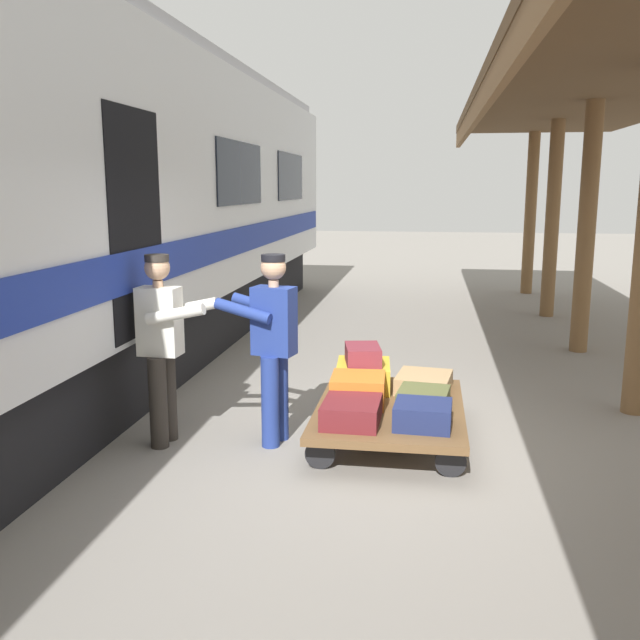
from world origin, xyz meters
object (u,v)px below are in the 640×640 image
at_px(suitcase_yellow_case, 363,375).
at_px(suitcase_maroon_trunk, 352,412).
at_px(suitcase_orange_carryall, 358,390).
at_px(suitcase_tan_vintage, 424,382).
at_px(suitcase_navy_fabric, 423,415).
at_px(suitcase_olive_duffel, 423,398).
at_px(porter_by_door, 163,343).
at_px(porter_in_overalls, 272,342).
at_px(luggage_cart, 390,410).
at_px(suitcase_burgundy_valise, 363,355).

height_order(suitcase_yellow_case, suitcase_maroon_trunk, suitcase_yellow_case).
relative_size(suitcase_orange_carryall, suitcase_tan_vintage, 0.88).
xyz_separation_m(suitcase_navy_fabric, suitcase_orange_carryall, (0.59, -0.53, 0.03)).
relative_size(suitcase_yellow_case, suitcase_orange_carryall, 1.28).
bearing_deg(suitcase_yellow_case, suitcase_olive_duffel, 138.36).
xyz_separation_m(suitcase_orange_carryall, suitcase_olive_duffel, (-0.59, 0.00, -0.05)).
xyz_separation_m(suitcase_orange_carryall, suitcase_tan_vintage, (-0.59, -0.53, -0.05)).
bearing_deg(suitcase_maroon_trunk, suitcase_olive_duffel, -138.36).
height_order(suitcase_navy_fabric, suitcase_orange_carryall, suitcase_orange_carryall).
bearing_deg(porter_by_door, porter_in_overalls, -169.59).
distance_m(suitcase_maroon_trunk, porter_in_overalls, 0.94).
bearing_deg(suitcase_yellow_case, porter_by_door, 29.26).
bearing_deg(porter_in_overalls, suitcase_yellow_case, -133.83).
relative_size(suitcase_maroon_trunk, porter_in_overalls, 0.33).
relative_size(suitcase_olive_duffel, porter_in_overalls, 0.28).
bearing_deg(porter_in_overalls, porter_by_door, 10.41).
relative_size(suitcase_tan_vintage, porter_in_overalls, 0.33).
bearing_deg(luggage_cart, porter_by_door, 11.89).
bearing_deg(suitcase_olive_duffel, suitcase_navy_fabric, 90.00).
bearing_deg(porter_in_overalls, suitcase_maroon_trunk, 159.04).
xyz_separation_m(suitcase_tan_vintage, porter_in_overalls, (1.33, 0.77, 0.52)).
relative_size(suitcase_tan_vintage, porter_by_door, 0.33).
height_order(suitcase_yellow_case, suitcase_tan_vintage, suitcase_yellow_case).
xyz_separation_m(suitcase_orange_carryall, porter_by_door, (1.68, 0.42, 0.47)).
bearing_deg(suitcase_navy_fabric, suitcase_maroon_trunk, 0.00).
relative_size(suitcase_yellow_case, porter_in_overalls, 0.37).
distance_m(suitcase_burgundy_valise, porter_by_door, 1.94).
bearing_deg(suitcase_tan_vintage, porter_by_door, 22.52).
relative_size(suitcase_navy_fabric, porter_in_overalls, 0.27).
bearing_deg(porter_by_door, suitcase_burgundy_valise, -150.85).
distance_m(luggage_cart, suitcase_tan_vintage, 0.62).
relative_size(suitcase_olive_duffel, suitcase_burgundy_valise, 0.99).
xyz_separation_m(suitcase_orange_carryall, porter_in_overalls, (0.74, 0.24, 0.47)).
bearing_deg(porter_by_door, suitcase_yellow_case, -150.74).
height_order(suitcase_yellow_case, porter_in_overalls, porter_in_overalls).
height_order(suitcase_maroon_trunk, suitcase_olive_duffel, suitcase_maroon_trunk).
height_order(suitcase_tan_vintage, porter_by_door, porter_by_door).
bearing_deg(suitcase_navy_fabric, suitcase_yellow_case, -60.65).
xyz_separation_m(luggage_cart, suitcase_navy_fabric, (-0.30, 0.53, 0.15)).
bearing_deg(suitcase_olive_duffel, suitcase_maroon_trunk, 41.64).
distance_m(luggage_cart, porter_by_door, 2.13).
bearing_deg(suitcase_yellow_case, suitcase_maroon_trunk, 90.00).
bearing_deg(suitcase_tan_vintage, suitcase_orange_carryall, 41.64).
height_order(luggage_cart, suitcase_maroon_trunk, suitcase_maroon_trunk).
height_order(suitcase_maroon_trunk, porter_in_overalls, porter_in_overalls).
relative_size(suitcase_burgundy_valise, porter_in_overalls, 0.28).
xyz_separation_m(suitcase_maroon_trunk, porter_by_door, (1.68, -0.11, 0.51)).
bearing_deg(suitcase_yellow_case, luggage_cart, 119.35).
xyz_separation_m(suitcase_yellow_case, suitcase_orange_carryall, (0.00, 0.53, 0.01)).
bearing_deg(luggage_cart, suitcase_tan_vintage, -119.35).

